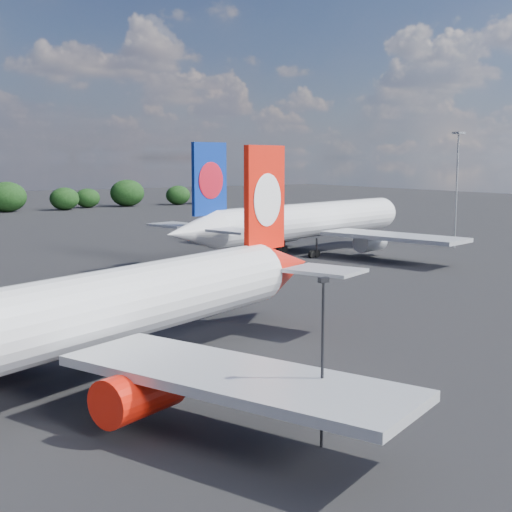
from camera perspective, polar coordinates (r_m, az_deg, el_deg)
qantas_airliner at (r=51.03m, az=-11.51°, el=-4.12°), size 49.08×47.23×16.65m
china_southern_airliner at (r=114.10m, az=3.67°, el=2.73°), size 53.53×51.25×17.65m
apron_lamp_post at (r=38.37m, az=5.35°, el=-7.65°), size 0.55×0.30×9.32m
floodlight_mast_near at (r=127.64m, az=15.80°, el=6.48°), size 1.60×1.60×19.91m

